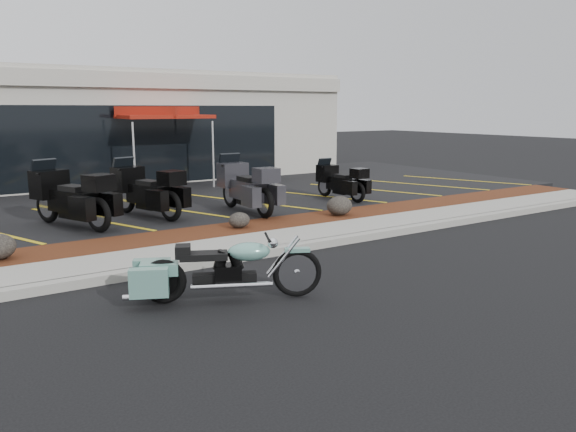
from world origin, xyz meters
TOP-DOWN VIEW (x-y plane):
  - ground at (0.00, 0.00)m, footprint 90.00×90.00m
  - curb at (0.00, 0.90)m, footprint 24.00×0.25m
  - sidewalk at (0.00, 1.60)m, footprint 24.00×1.20m
  - mulch_bed at (0.00, 2.80)m, footprint 24.00×1.20m
  - upper_lot at (0.00, 8.20)m, footprint 26.00×9.60m
  - dealership_building at (0.00, 14.47)m, footprint 18.00×8.16m
  - boulder_mid at (0.28, 2.74)m, footprint 0.48×0.40m
  - boulder_right at (3.01, 2.70)m, footprint 0.66×0.55m
  - hero_cruiser at (-0.96, -1.33)m, footprint 2.73×1.75m
  - touring_black_front at (-3.06, 5.64)m, footprint 1.83×2.67m
  - touring_black_mid at (-1.20, 5.90)m, footprint 1.59×2.55m
  - touring_grey at (1.33, 5.16)m, footprint 0.96×2.45m
  - touring_black_rear at (4.51, 5.32)m, footprint 0.83×1.97m
  - traffic_cone at (-0.39, 7.86)m, footprint 0.36×0.36m
  - popup_canopy at (1.35, 10.23)m, footprint 3.47×3.47m

SIDE VIEW (x-z plane):
  - ground at x=0.00m, z-range 0.00..0.00m
  - curb at x=0.00m, z-range 0.00..0.15m
  - sidewalk at x=0.00m, z-range 0.00..0.15m
  - upper_lot at x=0.00m, z-range 0.00..0.15m
  - mulch_bed at x=0.00m, z-range 0.00..0.16m
  - boulder_mid at x=0.28m, z-range 0.16..0.50m
  - traffic_cone at x=-0.39m, z-range 0.15..0.58m
  - boulder_right at x=3.01m, z-range 0.16..0.63m
  - hero_cruiser at x=-0.96m, z-range 0.00..0.95m
  - touring_black_rear at x=4.51m, z-range 0.15..1.28m
  - touring_black_mid at x=-1.20m, z-range 0.15..1.54m
  - touring_grey at x=1.33m, z-range 0.15..1.57m
  - touring_black_front at x=-3.06m, z-range 0.15..1.60m
  - dealership_building at x=0.00m, z-range 0.01..4.01m
  - popup_canopy at x=1.35m, z-range 1.21..3.83m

